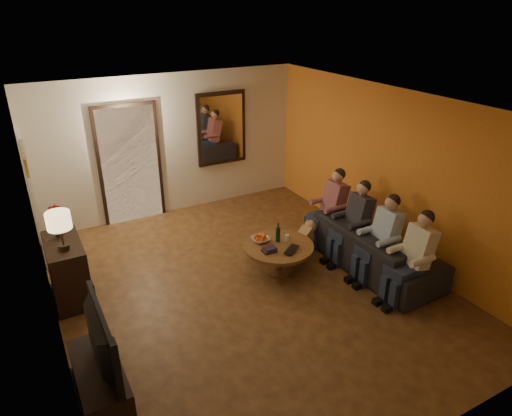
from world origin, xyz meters
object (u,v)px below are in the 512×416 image
tv (93,341)px  person_c (355,225)px  dog (302,240)px  table_lamp (61,231)px  wine_bottle (278,232)px  dresser (68,270)px  person_b (382,241)px  coffee_table (278,258)px  tv_stand (100,380)px  sofa (371,246)px  laptop (295,251)px  person_a (414,260)px  bowl (261,240)px  person_d (331,210)px

tv → person_c: bearing=-77.5°
tv → dog: bearing=-68.4°
table_lamp → wine_bottle: (2.89, -0.49, -0.52)m
person_c → dresser: bearing=165.4°
person_b → coffee_table: bearing=145.3°
tv → tv_stand: bearing=0.0°
dresser → sofa: size_ratio=0.41×
dog → tv_stand: bearing=178.4°
dog → sofa: bearing=-68.4°
tv_stand → sofa: 4.21m
sofa → wine_bottle: (-1.27, 0.65, 0.27)m
coffee_table → dog: bearing=19.7°
tv_stand → laptop: laptop is taller
dog → coffee_table: (-0.57, -0.21, -0.06)m
person_b → coffee_table: (-1.22, 0.85, -0.38)m
person_a → wine_bottle: bearing=127.2°
laptop → wine_bottle: bearing=62.3°
sofa → table_lamp: bearing=74.3°
person_a → laptop: size_ratio=3.65×
sofa → person_c: bearing=18.0°
person_c → bowl: size_ratio=4.63×
dresser → bowl: bearing=-12.5°
wine_bottle → laptop: bearing=-82.5°
person_b → wine_bottle: bearing=141.1°
bowl → table_lamp: bearing=172.1°
person_b → dresser: bearing=157.8°
dresser → bowl: (2.66, -0.59, 0.06)m
tv → dog: size_ratio=2.05×
laptop → person_c: bearing=-33.5°
tv → wine_bottle: size_ratio=3.71×
sofa → person_c: 0.41m
bowl → tv: bearing=-152.8°
tv_stand → person_b: bearing=4.2°
dresser → laptop: (2.94, -1.09, 0.04)m
person_c → bowl: 1.48m
sofa → person_c: (-0.10, 0.30, 0.26)m
person_c → sofa: bearing=-71.6°
person_a → bowl: size_ratio=4.63×
table_lamp → sofa: bearing=-15.3°
dresser → tv_stand: (0.00, -1.96, -0.24)m
person_b → sofa: bearing=71.6°
person_b → person_c: 0.60m
sofa → dog: sofa is taller
dresser → dog: dresser is taller
person_b → coffee_table: size_ratio=1.14×
person_c → dog: (-0.65, 0.45, -0.32)m
coffee_table → wine_bottle: size_ratio=3.39×
coffee_table → laptop: 0.38m
dresser → dog: size_ratio=1.71×
sofa → person_d: (-0.10, 0.90, 0.26)m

